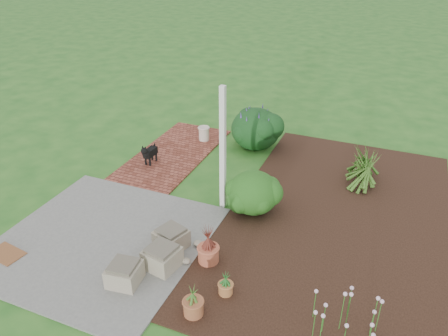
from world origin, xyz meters
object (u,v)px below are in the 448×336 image
at_px(stone_trough_near, 125,274).
at_px(cream_ceramic_urn, 204,134).
at_px(evergreen_shrub, 253,191).
at_px(black_dog, 149,152).

relative_size(stone_trough_near, cream_ceramic_urn, 1.35).
bearing_deg(stone_trough_near, cream_ceramic_urn, 101.62).
distance_m(stone_trough_near, evergreen_shrub, 2.92).
bearing_deg(black_dog, stone_trough_near, -62.85).
distance_m(black_dog, cream_ceramic_urn, 1.78).
xyz_separation_m(stone_trough_near, evergreen_shrub, (1.17, 2.67, 0.25)).
bearing_deg(evergreen_shrub, black_dog, 163.14).
bearing_deg(cream_ceramic_urn, evergreen_shrub, -48.58).
distance_m(cream_ceramic_urn, evergreen_shrub, 3.39).
xyz_separation_m(cream_ceramic_urn, evergreen_shrub, (2.24, -2.54, 0.23)).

